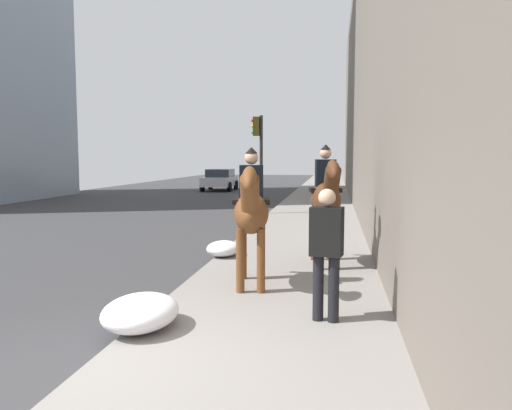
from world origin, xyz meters
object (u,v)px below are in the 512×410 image
car_near_lane (220,179)px  mounted_horse_far (326,198)px  mounted_horse_near (251,211)px  pedestrian_greeting (326,246)px  traffic_light_near_curb (259,149)px

car_near_lane → mounted_horse_far: bearing=16.7°
mounted_horse_near → pedestrian_greeting: mounted_horse_near is taller
mounted_horse_far → pedestrian_greeting: size_ratio=1.38×
car_near_lane → traffic_light_near_curb: size_ratio=1.04×
car_near_lane → traffic_light_near_curb: traffic_light_near_curb is taller
pedestrian_greeting → car_near_lane: size_ratio=0.43×
pedestrian_greeting → traffic_light_near_curb: (12.27, 2.71, 1.43)m
mounted_horse_far → mounted_horse_near: bearing=-41.3°
mounted_horse_far → traffic_light_near_curb: size_ratio=0.62×
mounted_horse_near → pedestrian_greeting: (-1.57, -1.22, -0.27)m
car_near_lane → traffic_light_near_curb: 15.47m
pedestrian_greeting → car_near_lane: pedestrian_greeting is taller
mounted_horse_far → car_near_lane: (23.47, 7.50, -0.68)m
traffic_light_near_curb → mounted_horse_near: bearing=-172.1°
pedestrian_greeting → mounted_horse_far: bearing=11.8°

